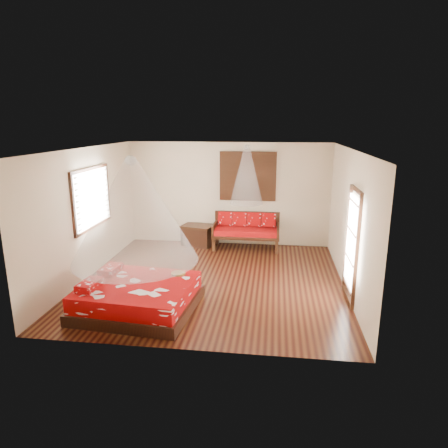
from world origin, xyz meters
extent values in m
cube|color=black|center=(0.00, 0.00, -0.01)|extent=(5.50, 5.50, 0.02)
cube|color=white|center=(0.00, 0.00, 2.81)|extent=(5.50, 5.50, 0.02)
cube|color=beige|center=(-2.76, 0.00, 1.40)|extent=(0.02, 5.50, 2.80)
cube|color=beige|center=(2.76, 0.00, 1.40)|extent=(0.02, 5.50, 2.80)
cube|color=beige|center=(0.00, 2.76, 1.40)|extent=(5.50, 0.02, 2.80)
cube|color=beige|center=(0.00, -2.76, 1.40)|extent=(5.50, 0.02, 2.80)
cube|color=black|center=(-1.13, -1.55, 0.10)|extent=(2.14, 1.97, 0.20)
cube|color=#8C0405|center=(-1.13, -1.55, 0.35)|extent=(2.03, 1.86, 0.30)
cube|color=#8C0405|center=(-1.89, -1.86, 0.57)|extent=(0.33, 0.54, 0.13)
cube|color=#8C0405|center=(-1.82, -1.11, 0.57)|extent=(0.33, 0.54, 0.13)
cube|color=black|center=(-0.30, 1.97, 0.21)|extent=(0.08, 0.08, 0.42)
cube|color=black|center=(1.36, 1.97, 0.21)|extent=(0.08, 0.08, 0.42)
cube|color=black|center=(-0.30, 2.63, 0.21)|extent=(0.08, 0.08, 0.42)
cube|color=black|center=(1.36, 2.63, 0.21)|extent=(0.08, 0.08, 0.42)
cube|color=black|center=(0.53, 2.30, 0.38)|extent=(1.77, 0.79, 0.08)
cube|color=#860409|center=(0.53, 2.30, 0.49)|extent=(1.71, 0.73, 0.14)
cube|color=black|center=(0.53, 2.65, 0.67)|extent=(1.77, 0.06, 0.55)
cube|color=black|center=(-0.32, 2.30, 0.54)|extent=(0.06, 0.79, 0.30)
cube|color=black|center=(1.38, 2.30, 0.54)|extent=(0.06, 0.79, 0.30)
cube|color=#8C0405|center=(-0.06, 2.53, 0.75)|extent=(0.37, 0.20, 0.39)
cube|color=#8C0405|center=(0.33, 2.53, 0.75)|extent=(0.37, 0.20, 0.39)
cube|color=#8C0405|center=(0.73, 2.53, 0.75)|extent=(0.37, 0.20, 0.39)
cube|color=#8C0405|center=(1.12, 2.53, 0.75)|extent=(0.37, 0.20, 0.39)
cube|color=black|center=(-0.81, 2.45, 0.26)|extent=(0.91, 0.74, 0.52)
cube|color=black|center=(-0.81, 2.45, 0.55)|extent=(0.95, 0.79, 0.05)
cube|color=black|center=(0.53, 2.72, 1.90)|extent=(1.52, 0.06, 1.32)
cube|color=black|center=(0.53, 2.71, 1.90)|extent=(1.35, 0.04, 1.10)
cube|color=black|center=(-2.72, 0.20, 1.70)|extent=(0.08, 1.74, 1.34)
cube|color=beige|center=(-2.68, 0.20, 1.70)|extent=(0.04, 1.54, 1.10)
cube|color=black|center=(2.72, -0.60, 1.05)|extent=(0.08, 1.02, 2.16)
cube|color=white|center=(2.70, -0.60, 1.15)|extent=(0.03, 0.82, 1.70)
cylinder|color=brown|center=(-0.52, -1.00, 0.52)|extent=(0.27, 0.27, 0.03)
cone|color=white|center=(-1.13, -1.55, 1.85)|extent=(2.20, 2.20, 1.80)
cone|color=white|center=(0.53, 2.25, 2.00)|extent=(0.86, 0.86, 1.50)
camera|label=1|loc=(1.26, -7.97, 3.32)|focal=32.00mm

